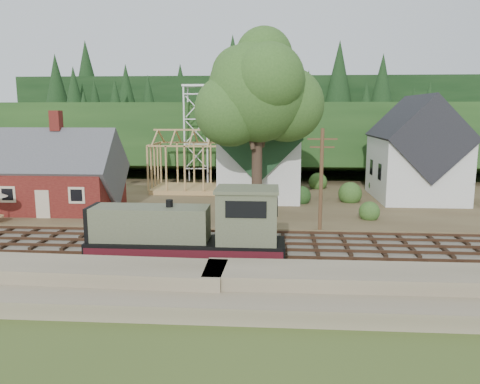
{
  "coord_description": "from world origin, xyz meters",
  "views": [
    {
      "loc": [
        3.32,
        -29.93,
        9.21
      ],
      "look_at": [
        0.82,
        6.0,
        3.0
      ],
      "focal_mm": 35.0,
      "sensor_mm": 36.0,
      "label": 1
    }
  ],
  "objects": [
    {
      "name": "lattice_tower",
      "position": [
        -6.0,
        28.0,
        10.03
      ],
      "size": [
        3.2,
        3.2,
        12.12
      ],
      "color": "silver",
      "rests_on": "village_flat"
    },
    {
      "name": "depot",
      "position": [
        -16.0,
        11.0,
        3.21
      ],
      "size": [
        10.8,
        7.41,
        9.0
      ],
      "color": "#511212",
      "rests_on": "village_flat"
    },
    {
      "name": "village_flat",
      "position": [
        0.0,
        18.0,
        0.15
      ],
      "size": [
        64.0,
        26.0,
        0.3
      ],
      "primitive_type": "cube",
      "color": "brown",
      "rests_on": "ground"
    },
    {
      "name": "locomotive",
      "position": [
        -1.36,
        -3.0,
        2.07
      ],
      "size": [
        11.61,
        2.9,
        4.65
      ],
      "color": "black",
      "rests_on": "railroad_bed"
    },
    {
      "name": "timber_frame",
      "position": [
        -6.0,
        22.0,
        3.27
      ],
      "size": [
        8.2,
        6.2,
        6.99
      ],
      "color": "tan",
      "rests_on": "village_flat"
    },
    {
      "name": "church",
      "position": [
        2.0,
        19.68,
        5.18
      ],
      "size": [
        8.4,
        15.17,
        13.0
      ],
      "color": "silver",
      "rests_on": "village_flat"
    },
    {
      "name": "telegraph_pole_near",
      "position": [
        7.0,
        5.2,
        4.25
      ],
      "size": [
        2.2,
        0.28,
        8.0
      ],
      "color": "#4C331E",
      "rests_on": "ground"
    },
    {
      "name": "railroad_bed",
      "position": [
        0.0,
        0.0,
        0.08
      ],
      "size": [
        64.0,
        11.0,
        0.16
      ],
      "primitive_type": "cube",
      "color": "#726B5B",
      "rests_on": "ground"
    },
    {
      "name": "embankment",
      "position": [
        0.0,
        -8.5,
        0.0
      ],
      "size": [
        64.0,
        5.0,
        1.6
      ],
      "primitive_type": "cube",
      "color": "#7F7259",
      "rests_on": "ground"
    },
    {
      "name": "hillside",
      "position": [
        0.0,
        42.0,
        0.0
      ],
      "size": [
        70.0,
        28.96,
        12.74
      ],
      "primitive_type": "cube",
      "rotation": [
        -0.17,
        0.0,
        0.0
      ],
      "color": "#1E3F19",
      "rests_on": "ground"
    },
    {
      "name": "ridge",
      "position": [
        0.0,
        58.0,
        0.0
      ],
      "size": [
        80.0,
        20.0,
        12.0
      ],
      "primitive_type": "cube",
      "color": "black",
      "rests_on": "ground"
    },
    {
      "name": "farmhouse",
      "position": [
        18.0,
        19.0,
        4.87
      ],
      "size": [
        8.4,
        10.8,
        10.6
      ],
      "color": "silver",
      "rests_on": "village_flat"
    },
    {
      "name": "big_tree",
      "position": [
        2.17,
        10.08,
        10.22
      ],
      "size": [
        10.9,
        8.4,
        14.7
      ],
      "color": "#38281E",
      "rests_on": "village_flat"
    },
    {
      "name": "car_blue",
      "position": [
        -3.09,
        7.8,
        0.89
      ],
      "size": [
        1.99,
        3.63,
        1.17
      ],
      "primitive_type": "imported",
      "rotation": [
        0.0,
        0.0,
        0.19
      ],
      "color": "#5995BF",
      "rests_on": "village_flat"
    },
    {
      "name": "ground",
      "position": [
        0.0,
        0.0,
        0.0
      ],
      "size": [
        140.0,
        140.0,
        0.0
      ],
      "primitive_type": "plane",
      "color": "#384C1E",
      "rests_on": "ground"
    }
  ]
}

